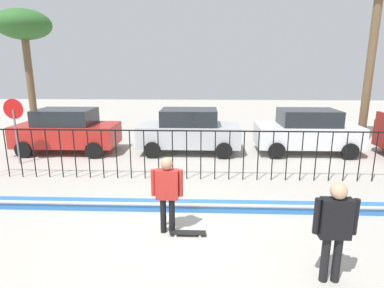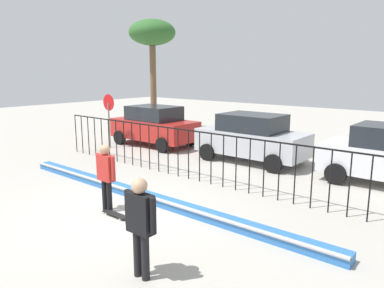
% 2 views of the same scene
% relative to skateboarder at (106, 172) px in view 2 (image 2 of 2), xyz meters
% --- Properties ---
extents(ground_plane, '(60.00, 60.00, 0.00)m').
position_rel_skateboarder_xyz_m(ground_plane, '(0.23, 0.04, -1.05)').
color(ground_plane, '#ADA89E').
extents(bowl_coping_ledge, '(11.00, 0.40, 0.27)m').
position_rel_skateboarder_xyz_m(bowl_coping_ledge, '(0.23, 1.15, -0.93)').
color(bowl_coping_ledge, '#2D6BB7').
rests_on(bowl_coping_ledge, ground).
extents(perimeter_fence, '(14.04, 0.04, 1.66)m').
position_rel_skateboarder_xyz_m(perimeter_fence, '(0.23, 3.52, -0.01)').
color(perimeter_fence, black).
rests_on(perimeter_fence, ground).
extents(skateboarder, '(0.71, 0.26, 1.75)m').
position_rel_skateboarder_xyz_m(skateboarder, '(0.00, 0.00, 0.00)').
color(skateboarder, black).
rests_on(skateboarder, ground).
extents(skateboard, '(0.80, 0.20, 0.07)m').
position_rel_skateboarder_xyz_m(skateboard, '(0.46, -0.13, -0.99)').
color(skateboard, black).
rests_on(skateboard, ground).
extents(camera_operator, '(0.73, 0.27, 1.81)m').
position_rel_skateboarder_xyz_m(camera_operator, '(3.00, -1.57, 0.04)').
color(camera_operator, black).
rests_on(camera_operator, ground).
extents(parked_car_red, '(4.30, 2.12, 1.90)m').
position_rel_skateboarder_xyz_m(parked_car_red, '(-5.15, 6.77, -0.08)').
color(parked_car_red, '#B2231E').
rests_on(parked_car_red, ground).
extents(parked_car_silver, '(4.30, 2.12, 1.90)m').
position_rel_skateboarder_xyz_m(parked_car_silver, '(0.15, 6.93, -0.08)').
color(parked_car_silver, '#B7BABF').
rests_on(parked_car_silver, ground).
extents(stop_sign, '(0.76, 0.07, 2.50)m').
position_rel_skateboarder_xyz_m(stop_sign, '(-6.34, 5.04, 0.57)').
color(stop_sign, slate).
rests_on(stop_sign, ground).
extents(palm_tree_short, '(2.65, 2.65, 6.42)m').
position_rel_skateboarder_xyz_m(palm_tree_short, '(-8.14, 9.69, 4.45)').
color(palm_tree_short, brown).
rests_on(palm_tree_short, ground).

